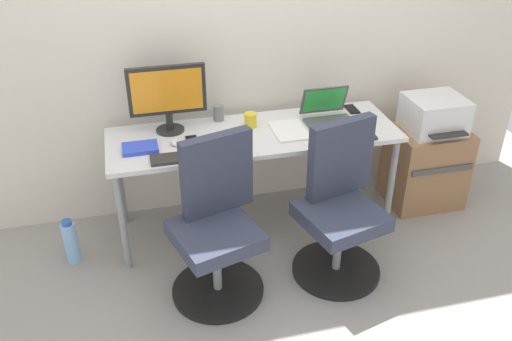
# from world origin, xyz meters

# --- Properties ---
(ground_plane) EXTENTS (5.28, 5.28, 0.00)m
(ground_plane) POSITION_xyz_m (0.00, 0.00, 0.00)
(ground_plane) COLOR gray
(back_wall) EXTENTS (4.40, 0.04, 2.60)m
(back_wall) POSITION_xyz_m (0.00, 0.38, 1.30)
(back_wall) COLOR silver
(back_wall) RESTS_ON ground
(desk) EXTENTS (1.84, 0.60, 0.71)m
(desk) POSITION_xyz_m (0.00, 0.00, 0.65)
(desk) COLOR silver
(desk) RESTS_ON ground
(office_chair_left) EXTENTS (0.55, 0.55, 0.94)m
(office_chair_left) POSITION_xyz_m (-0.35, -0.54, 0.42)
(office_chair_left) COLOR black
(office_chair_left) RESTS_ON ground
(office_chair_right) EXTENTS (0.54, 0.54, 0.94)m
(office_chair_right) POSITION_xyz_m (0.39, -0.54, 0.42)
(office_chair_right) COLOR black
(office_chair_right) RESTS_ON ground
(side_cabinet) EXTENTS (0.51, 0.42, 0.58)m
(side_cabinet) POSITION_xyz_m (1.27, -0.00, 0.29)
(side_cabinet) COLOR #996B47
(side_cabinet) RESTS_ON ground
(printer) EXTENTS (0.38, 0.40, 0.24)m
(printer) POSITION_xyz_m (1.27, -0.01, 0.70)
(printer) COLOR silver
(printer) RESTS_ON side_cabinet
(water_bottle_on_floor) EXTENTS (0.09, 0.09, 0.31)m
(water_bottle_on_floor) POSITION_xyz_m (-1.20, -0.11, 0.15)
(water_bottle_on_floor) COLOR #8CBFF2
(water_bottle_on_floor) RESTS_ON ground
(desktop_monitor) EXTENTS (0.48, 0.18, 0.43)m
(desktop_monitor) POSITION_xyz_m (-0.51, 0.16, 0.96)
(desktop_monitor) COLOR #262626
(desktop_monitor) RESTS_ON desk
(open_laptop) EXTENTS (0.31, 0.29, 0.22)m
(open_laptop) POSITION_xyz_m (0.51, 0.05, 0.76)
(open_laptop) COLOR #4C4C51
(open_laptop) RESTS_ON desk
(keyboard_by_monitor) EXTENTS (0.34, 0.12, 0.02)m
(keyboard_by_monitor) POSITION_xyz_m (-0.50, -0.22, 0.72)
(keyboard_by_monitor) COLOR #2D2D2D
(keyboard_by_monitor) RESTS_ON desk
(keyboard_by_laptop) EXTENTS (0.34, 0.12, 0.02)m
(keyboard_by_laptop) POSITION_xyz_m (0.55, -0.22, 0.72)
(keyboard_by_laptop) COLOR #2D2D2D
(keyboard_by_laptop) RESTS_ON desk
(mouse_by_monitor) EXTENTS (0.06, 0.10, 0.03)m
(mouse_by_monitor) POSITION_xyz_m (-0.50, -0.03, 0.72)
(mouse_by_monitor) COLOR silver
(mouse_by_monitor) RESTS_ON desk
(mouse_by_laptop) EXTENTS (0.06, 0.10, 0.03)m
(mouse_by_laptop) POSITION_xyz_m (-0.21, -0.11, 0.72)
(mouse_by_laptop) COLOR silver
(mouse_by_laptop) RESTS_ON desk
(coffee_mug) EXTENTS (0.08, 0.08, 0.09)m
(coffee_mug) POSITION_xyz_m (0.00, 0.10, 0.75)
(coffee_mug) COLOR yellow
(coffee_mug) RESTS_ON desk
(pen_cup) EXTENTS (0.07, 0.07, 0.10)m
(pen_cup) POSITION_xyz_m (-0.18, 0.24, 0.76)
(pen_cup) COLOR slate
(pen_cup) RESTS_ON desk
(phone_near_laptop) EXTENTS (0.07, 0.14, 0.01)m
(phone_near_laptop) POSITION_xyz_m (0.74, 0.18, 0.71)
(phone_near_laptop) COLOR black
(phone_near_laptop) RESTS_ON desk
(phone_near_monitor) EXTENTS (0.07, 0.14, 0.01)m
(phone_near_monitor) POSITION_xyz_m (-0.40, -0.03, 0.71)
(phone_near_monitor) COLOR black
(phone_near_monitor) RESTS_ON desk
(notebook) EXTENTS (0.21, 0.15, 0.03)m
(notebook) POSITION_xyz_m (-0.71, -0.05, 0.72)
(notebook) COLOR blue
(notebook) RESTS_ON desk
(paper_pile) EXTENTS (0.21, 0.30, 0.01)m
(paper_pile) POSITION_xyz_m (0.22, -0.03, 0.71)
(paper_pile) COLOR white
(paper_pile) RESTS_ON desk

